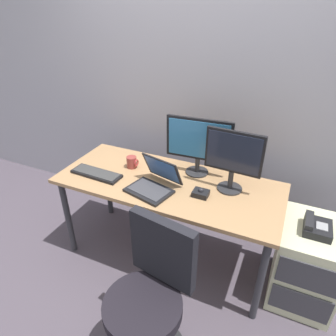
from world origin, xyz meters
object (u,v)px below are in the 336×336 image
(monitor_side, at_px, (233,157))
(office_chair, at_px, (149,305))
(coffee_mug, at_px, (132,162))
(keyboard, at_px, (96,174))
(monitor_main, at_px, (199,143))
(trackball_mouse, at_px, (201,193))
(file_cabinet, at_px, (306,263))
(banana, at_px, (162,167))
(desk_phone, at_px, (316,227))
(laptop, at_px, (154,183))

(monitor_side, bearing_deg, office_chair, -103.13)
(coffee_mug, bearing_deg, monitor_side, 0.93)
(keyboard, bearing_deg, monitor_main, 27.05)
(office_chair, relative_size, coffee_mug, 10.31)
(trackball_mouse, bearing_deg, file_cabinet, 9.23)
(office_chair, height_order, banana, office_chair)
(office_chair, bearing_deg, desk_phone, 45.52)
(keyboard, relative_size, banana, 2.19)
(file_cabinet, distance_m, laptop, 1.23)
(coffee_mug, bearing_deg, keyboard, -130.79)
(monitor_main, bearing_deg, file_cabinet, -10.24)
(monitor_side, height_order, coffee_mug, monitor_side)
(laptop, relative_size, banana, 1.99)
(monitor_side, bearing_deg, banana, 174.57)
(laptop, xyz_separation_m, trackball_mouse, (0.34, 0.05, -0.03))
(file_cabinet, relative_size, desk_phone, 3.10)
(desk_phone, bearing_deg, office_chair, -134.48)
(office_chair, relative_size, banana, 5.08)
(desk_phone, distance_m, monitor_side, 0.71)
(laptop, height_order, trackball_mouse, laptop)
(monitor_side, bearing_deg, monitor_main, 157.22)
(keyboard, distance_m, coffee_mug, 0.30)
(file_cabinet, bearing_deg, keyboard, -173.08)
(file_cabinet, distance_m, banana, 1.27)
(file_cabinet, xyz_separation_m, coffee_mug, (-1.42, 0.03, 0.49))
(keyboard, bearing_deg, office_chair, -39.25)
(laptop, bearing_deg, office_chair, -65.95)
(office_chair, height_order, trackball_mouse, office_chair)
(coffee_mug, xyz_separation_m, banana, (0.24, 0.07, -0.03))
(monitor_side, bearing_deg, file_cabinet, -3.77)
(file_cabinet, height_order, keyboard, keyboard)
(monitor_main, relative_size, keyboard, 1.21)
(desk_phone, bearing_deg, monitor_main, 168.66)
(desk_phone, relative_size, coffee_mug, 2.14)
(monitor_main, xyz_separation_m, coffee_mug, (-0.51, -0.14, -0.21))
(laptop, xyz_separation_m, banana, (-0.07, 0.27, -0.03))
(keyboard, bearing_deg, trackball_mouse, 4.76)
(banana, bearing_deg, keyboard, -146.04)
(office_chair, height_order, coffee_mug, office_chair)
(laptop, distance_m, coffee_mug, 0.37)
(monitor_side, relative_size, coffee_mug, 4.84)
(monitor_side, distance_m, coffee_mug, 0.83)
(monitor_side, distance_m, keyboard, 1.05)
(monitor_side, bearing_deg, laptop, -156.18)
(monitor_main, bearing_deg, monitor_side, -22.78)
(office_chair, distance_m, laptop, 0.81)
(banana, bearing_deg, desk_phone, -5.40)
(file_cabinet, xyz_separation_m, monitor_main, (-0.91, 0.16, 0.70))
(keyboard, bearing_deg, banana, 33.96)
(file_cabinet, height_order, desk_phone, desk_phone)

